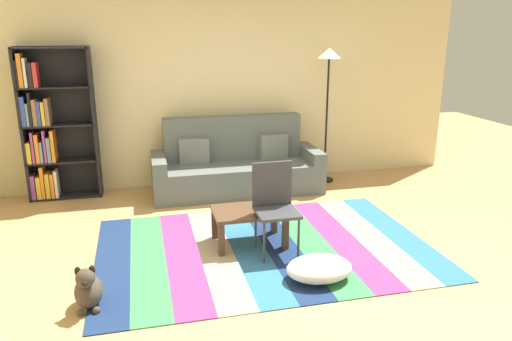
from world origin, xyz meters
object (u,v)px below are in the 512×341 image
(dog, at_px, (88,289))
(folding_chair, at_px, (274,200))
(pouf, at_px, (319,268))
(standing_lamp, at_px, (329,71))
(tv_remote, at_px, (260,209))
(bookshelf, at_px, (50,129))
(couch, at_px, (236,167))
(coffee_table, at_px, (249,216))

(dog, relative_size, folding_chair, 0.44)
(pouf, bearing_deg, standing_lamp, 67.72)
(tv_remote, bearing_deg, standing_lamp, 48.93)
(standing_lamp, xyz_separation_m, tv_remote, (-1.45, -1.91, -1.19))
(bookshelf, xyz_separation_m, dog, (0.62, -2.87, -0.76))
(folding_chair, bearing_deg, dog, -141.98)
(couch, distance_m, dog, 3.12)
(bookshelf, height_order, pouf, bookshelf)
(bookshelf, relative_size, folding_chair, 2.16)
(folding_chair, bearing_deg, standing_lamp, 74.25)
(couch, bearing_deg, dog, -123.78)
(couch, relative_size, pouf, 3.80)
(couch, xyz_separation_m, coffee_table, (-0.22, -1.73, -0.03))
(tv_remote, bearing_deg, pouf, -72.61)
(couch, xyz_separation_m, folding_chair, (-0.01, -1.94, 0.20))
(tv_remote, bearing_deg, coffee_table, 156.65)
(bookshelf, height_order, standing_lamp, bookshelf)
(folding_chair, bearing_deg, pouf, -54.16)
(couch, bearing_deg, coffee_table, -97.21)
(couch, relative_size, coffee_table, 3.09)
(couch, relative_size, standing_lamp, 1.19)
(bookshelf, distance_m, dog, 3.04)
(couch, height_order, bookshelf, bookshelf)
(dog, bearing_deg, bookshelf, 102.27)
(standing_lamp, bearing_deg, tv_remote, -127.28)
(bookshelf, xyz_separation_m, tv_remote, (2.25, -2.05, -0.53))
(couch, relative_size, dog, 5.69)
(coffee_table, relative_size, pouf, 1.23)
(bookshelf, height_order, dog, bookshelf)
(couch, xyz_separation_m, bookshelf, (-2.36, 0.28, 0.58))
(couch, xyz_separation_m, tv_remote, (-0.11, -1.77, 0.05))
(dog, distance_m, folding_chair, 1.88)
(coffee_table, xyz_separation_m, dog, (-1.51, -0.86, -0.15))
(coffee_table, xyz_separation_m, pouf, (0.43, -0.88, -0.20))
(bookshelf, relative_size, pouf, 3.27)
(tv_remote, relative_size, folding_chair, 0.17)
(dog, distance_m, standing_lamp, 4.35)
(standing_lamp, distance_m, tv_remote, 2.68)
(couch, distance_m, pouf, 2.63)
(tv_remote, bearing_deg, folding_chair, -62.98)
(pouf, bearing_deg, folding_chair, 108.53)
(coffee_table, distance_m, pouf, 1.00)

